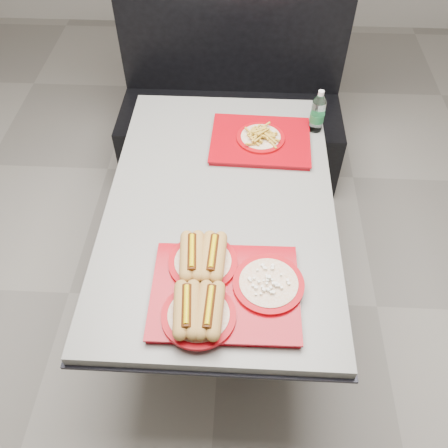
{
  "coord_description": "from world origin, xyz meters",
  "views": [
    {
      "loc": [
        0.08,
        -1.31,
        2.11
      ],
      "look_at": [
        0.02,
        -0.2,
        0.83
      ],
      "focal_mm": 38.0,
      "sensor_mm": 36.0,
      "label": 1
    }
  ],
  "objects_px": {
    "booth_bench": "(231,109)",
    "tray_far": "(261,139)",
    "tray_near": "(219,287)",
    "water_bottle": "(318,113)",
    "diner_table": "(221,226)"
  },
  "relations": [
    {
      "from": "diner_table",
      "to": "tray_near",
      "type": "xyz_separation_m",
      "value": [
        0.02,
        -0.44,
        0.2
      ]
    },
    {
      "from": "tray_near",
      "to": "water_bottle",
      "type": "xyz_separation_m",
      "value": [
        0.39,
        0.91,
        0.05
      ]
    },
    {
      "from": "booth_bench",
      "to": "tray_far",
      "type": "height_order",
      "value": "booth_bench"
    },
    {
      "from": "booth_bench",
      "to": "tray_far",
      "type": "relative_size",
      "value": 3.01
    },
    {
      "from": "diner_table",
      "to": "tray_near",
      "type": "height_order",
      "value": "tray_near"
    },
    {
      "from": "booth_bench",
      "to": "tray_far",
      "type": "xyz_separation_m",
      "value": [
        0.16,
        -0.74,
        0.37
      ]
    },
    {
      "from": "booth_bench",
      "to": "tray_far",
      "type": "bearing_deg",
      "value": -77.88
    },
    {
      "from": "booth_bench",
      "to": "tray_near",
      "type": "height_order",
      "value": "booth_bench"
    },
    {
      "from": "diner_table",
      "to": "water_bottle",
      "type": "distance_m",
      "value": 0.67
    },
    {
      "from": "booth_bench",
      "to": "water_bottle",
      "type": "bearing_deg",
      "value": -56.7
    },
    {
      "from": "tray_far",
      "to": "water_bottle",
      "type": "distance_m",
      "value": 0.28
    },
    {
      "from": "diner_table",
      "to": "water_bottle",
      "type": "bearing_deg",
      "value": 49.01
    },
    {
      "from": "diner_table",
      "to": "booth_bench",
      "type": "bearing_deg",
      "value": 90.0
    },
    {
      "from": "tray_near",
      "to": "tray_far",
      "type": "xyz_separation_m",
      "value": [
        0.14,
        0.8,
        -0.01
      ]
    },
    {
      "from": "tray_near",
      "to": "water_bottle",
      "type": "bearing_deg",
      "value": 66.82
    }
  ]
}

